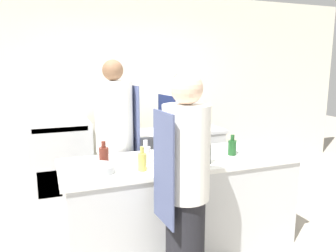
# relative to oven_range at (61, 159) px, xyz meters

# --- Properties ---
(ground_plane) EXTENTS (16.00, 16.00, 0.00)m
(ground_plane) POSITION_rel_oven_range_xyz_m (1.01, -1.74, -0.50)
(ground_plane) COLOR #A89E8E
(wall_back) EXTENTS (8.00, 0.06, 2.80)m
(wall_back) POSITION_rel_oven_range_xyz_m (1.01, 0.39, 0.90)
(wall_back) COLOR silver
(wall_back) RESTS_ON ground_plane
(prep_counter) EXTENTS (2.23, 0.81, 0.88)m
(prep_counter) POSITION_rel_oven_range_xyz_m (1.01, -1.74, -0.06)
(prep_counter) COLOR silver
(prep_counter) RESTS_ON ground_plane
(pass_counter) EXTENTS (1.68, 0.56, 0.88)m
(pass_counter) POSITION_rel_oven_range_xyz_m (1.29, -0.47, -0.06)
(pass_counter) COLOR silver
(pass_counter) RESTS_ON ground_plane
(oven_range) EXTENTS (0.78, 0.67, 1.00)m
(oven_range) POSITION_rel_oven_range_xyz_m (0.00, 0.00, 0.00)
(oven_range) COLOR silver
(oven_range) RESTS_ON ground_plane
(chef_at_prep_near) EXTENTS (0.37, 0.35, 1.71)m
(chef_at_prep_near) POSITION_rel_oven_range_xyz_m (0.77, -2.40, 0.36)
(chef_at_prep_near) COLOR black
(chef_at_prep_near) RESTS_ON ground_plane
(chef_at_stove) EXTENTS (0.44, 0.42, 1.81)m
(chef_at_stove) POSITION_rel_oven_range_xyz_m (0.52, -1.08, 0.40)
(chef_at_stove) COLOR black
(chef_at_stove) RESTS_ON ground_plane
(chef_at_pass_far) EXTENTS (0.42, 0.40, 1.66)m
(chef_at_pass_far) POSITION_rel_oven_range_xyz_m (1.29, -1.07, 0.33)
(chef_at_pass_far) COLOR black
(chef_at_pass_far) RESTS_ON ground_plane
(bottle_olive_oil) EXTENTS (0.08, 0.08, 0.20)m
(bottle_olive_oil) POSITION_rel_oven_range_xyz_m (1.53, -1.81, 0.46)
(bottle_olive_oil) COLOR #19471E
(bottle_olive_oil) RESTS_ON prep_counter
(bottle_vinegar) EXTENTS (0.09, 0.09, 0.21)m
(bottle_vinegar) POSITION_rel_oven_range_xyz_m (0.65, -1.78, 0.47)
(bottle_vinegar) COLOR silver
(bottle_vinegar) RESTS_ON prep_counter
(bottle_wine) EXTENTS (0.07, 0.07, 0.21)m
(bottle_wine) POSITION_rel_oven_range_xyz_m (0.57, -1.96, 0.46)
(bottle_wine) COLOR #B2A84C
(bottle_wine) RESTS_ON prep_counter
(bottle_cooking_oil) EXTENTS (0.08, 0.08, 0.25)m
(bottle_cooking_oil) POSITION_rel_oven_range_xyz_m (1.16, -1.98, 0.48)
(bottle_cooking_oil) COLOR black
(bottle_cooking_oil) RESTS_ON prep_counter
(bottle_sauce) EXTENTS (0.09, 0.09, 0.21)m
(bottle_sauce) POSITION_rel_oven_range_xyz_m (0.30, -1.66, 0.46)
(bottle_sauce) COLOR #5B2319
(bottle_sauce) RESTS_ON prep_counter
(bottle_water) EXTENTS (0.06, 0.06, 0.26)m
(bottle_water) POSITION_rel_oven_range_xyz_m (1.16, -1.46, 0.48)
(bottle_water) COLOR #2D5175
(bottle_water) RESTS_ON prep_counter
(bowl_mixing_large) EXTENTS (0.18, 0.18, 0.06)m
(bowl_mixing_large) POSITION_rel_oven_range_xyz_m (0.87, -1.71, 0.41)
(bowl_mixing_large) COLOR tan
(bowl_mixing_large) RESTS_ON prep_counter
(bowl_prep_small) EXTENTS (0.17, 0.17, 0.07)m
(bowl_prep_small) POSITION_rel_oven_range_xyz_m (0.92, -1.96, 0.42)
(bowl_prep_small) COLOR tan
(bowl_prep_small) RESTS_ON prep_counter
(bowl_ceramic_blue) EXTENTS (0.27, 0.27, 0.06)m
(bowl_ceramic_blue) POSITION_rel_oven_range_xyz_m (0.21, -1.88, 0.41)
(bowl_ceramic_blue) COLOR #B7BABC
(bowl_ceramic_blue) RESTS_ON prep_counter
(cutting_board) EXTENTS (0.36, 0.21, 0.01)m
(cutting_board) POSITION_rel_oven_range_xyz_m (1.80, -1.69, 0.39)
(cutting_board) COLOR white
(cutting_board) RESTS_ON prep_counter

